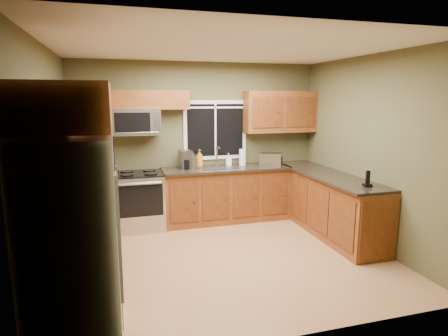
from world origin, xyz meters
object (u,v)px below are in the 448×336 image
kettle (193,161)px  soap_bottle_a (200,158)px  refrigerator (74,242)px  cordless_phone (368,182)px  microwave (136,122)px  coffee_maker (185,160)px  soap_bottle_b (228,159)px  paper_towel_roll (242,157)px  toaster_oven (270,160)px  soap_bottle_c (190,162)px  range (140,201)px

kettle → soap_bottle_a: (0.13, 0.09, 0.02)m
refrigerator → soap_bottle_a: (1.72, 2.92, 0.19)m
refrigerator → cordless_phone: refrigerator is taller
microwave → cordless_phone: size_ratio=3.47×
coffee_maker → soap_bottle_a: 0.26m
coffee_maker → soap_bottle_a: bearing=13.5°
soap_bottle_b → paper_towel_roll: bearing=-22.7°
refrigerator → toaster_oven: bearing=42.7°
kettle → cordless_phone: (1.97, -1.92, -0.06)m
cordless_phone → soap_bottle_c: bearing=133.6°
cordless_phone → range: bearing=147.0°
microwave → soap_bottle_a: microwave is taller
microwave → coffee_maker: (0.78, -0.05, -0.65)m
range → soap_bottle_c: (0.87, 0.23, 0.56)m
kettle → paper_towel_roll: bearing=4.8°
paper_towel_roll → cordless_phone: 2.27m
soap_bottle_c → cordless_phone: cordless_phone is taller
refrigerator → kettle: (1.59, 2.83, 0.17)m
kettle → soap_bottle_b: (0.67, 0.17, -0.03)m
range → soap_bottle_a: 1.21m
microwave → soap_bottle_b: 1.71m
range → soap_bottle_a: soap_bottle_a is taller
toaster_oven → soap_bottle_a: (-1.19, 0.23, 0.04)m
coffee_maker → paper_towel_roll: paper_towel_roll is taller
refrigerator → range: (0.69, 2.77, -0.43)m
toaster_oven → soap_bottle_c: size_ratio=2.44×
refrigerator → range: size_ratio=1.92×
microwave → soap_bottle_a: 1.21m
refrigerator → kettle: 3.25m
soap_bottle_c → refrigerator: bearing=-117.5°
kettle → soap_bottle_a: 0.16m
soap_bottle_c → cordless_phone: 2.89m
coffee_maker → soap_bottle_c: size_ratio=1.68×
cordless_phone → refrigerator: bearing=-165.7°
paper_towel_roll → soap_bottle_a: bearing=179.1°
refrigerator → soap_bottle_c: size_ratio=9.86×
cordless_phone → paper_towel_roll: bearing=118.3°
range → cordless_phone: (2.87, -1.86, 0.54)m
soap_bottle_c → cordless_phone: size_ratio=0.83×
toaster_oven → cordless_phone: size_ratio=2.04×
soap_bottle_c → kettle: bearing=-81.6°
range → kettle: kettle is taller
toaster_oven → cordless_phone: bearing=-70.0°
refrigerator → range: refrigerator is taller
range → toaster_oven: bearing=-2.2°
toaster_oven → paper_towel_roll: (-0.43, 0.22, 0.03)m
refrigerator → soap_bottle_c: refrigerator is taller
refrigerator → range: bearing=76.0°
soap_bottle_a → paper_towel_roll: bearing=-0.9°
soap_bottle_c → coffee_maker: bearing=-124.5°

